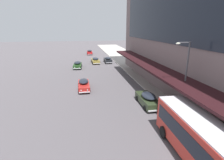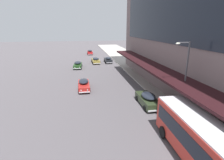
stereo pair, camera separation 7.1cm
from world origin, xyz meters
TOP-DOWN VIEW (x-y plane):
  - transit_bus_kerbside_front at (4.38, 6.28)m, footprint 2.94×9.66m
  - sedan_oncoming_front at (4.40, 15.94)m, footprint 1.89×4.83m
  - sedan_far_back at (-3.97, 38.16)m, footprint 2.09×5.00m
  - sedan_trailing_near at (0.62, 42.89)m, footprint 2.11×5.03m
  - sedan_oncoming_rear at (0.11, 58.60)m, footprint 1.90×4.63m
  - sedan_lead_near at (-3.02, 23.07)m, footprint 1.75×4.62m
  - sedan_second_mid at (3.95, 43.04)m, footprint 1.88×4.49m
  - street_lamp at (6.60, 12.50)m, footprint 1.50×0.28m

SIDE VIEW (x-z plane):
  - sedan_far_back at x=-3.97m, z-range 0.00..1.46m
  - sedan_trailing_near at x=0.62m, z-range -0.01..1.50m
  - sedan_lead_near at x=-3.02m, z-range -0.01..1.52m
  - sedan_second_mid at x=3.95m, z-range 0.00..1.51m
  - sedan_oncoming_rear at x=0.11m, z-range -0.01..1.56m
  - sedan_oncoming_front at x=4.40m, z-range -0.02..1.59m
  - transit_bus_kerbside_front at x=4.38m, z-range 0.24..3.39m
  - street_lamp at x=6.60m, z-range 0.73..8.43m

